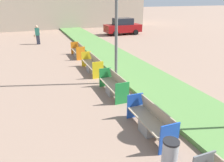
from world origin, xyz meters
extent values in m
cube|color=#568442|center=(3.20, 12.00, 0.09)|extent=(2.80, 120.00, 0.18)
cube|color=gray|center=(0.90, 7.69, 0.21)|extent=(0.52, 0.60, 0.42)
cube|color=tan|center=(0.90, 7.69, 0.44)|extent=(0.58, 2.08, 0.05)
cube|color=tan|center=(1.17, 7.69, 0.70)|extent=(0.14, 2.00, 0.48)
cube|color=blue|center=(0.90, 6.63, 0.47)|extent=(0.62, 0.04, 0.94)
cube|color=blue|center=(0.90, 8.76, 0.47)|extent=(0.62, 0.04, 0.94)
cube|color=gray|center=(0.90, 10.95, 0.21)|extent=(0.52, 0.60, 0.42)
cube|color=tan|center=(0.90, 10.95, 0.44)|extent=(0.58, 2.03, 0.05)
cube|color=tan|center=(1.17, 10.95, 0.70)|extent=(0.14, 1.95, 0.48)
cube|color=#238C3D|center=(0.90, 9.92, 0.47)|extent=(0.62, 0.04, 0.94)
cube|color=#238C3D|center=(0.90, 11.99, 0.47)|extent=(0.62, 0.04, 0.94)
cube|color=gray|center=(0.90, 14.39, 0.21)|extent=(0.52, 0.60, 0.42)
cube|color=tan|center=(0.90, 14.39, 0.44)|extent=(0.58, 2.40, 0.05)
cube|color=tan|center=(1.17, 14.39, 0.70)|extent=(0.14, 2.30, 0.48)
cube|color=yellow|center=(0.90, 13.17, 0.47)|extent=(0.62, 0.04, 0.94)
cube|color=yellow|center=(0.90, 15.61, 0.47)|extent=(0.62, 0.04, 0.94)
cube|color=gray|center=(0.90, 18.07, 0.21)|extent=(0.52, 0.60, 0.42)
cube|color=tan|center=(0.90, 18.07, 0.44)|extent=(0.58, 1.86, 0.05)
cube|color=tan|center=(1.17, 18.07, 0.70)|extent=(0.14, 1.78, 0.48)
cube|color=orange|center=(0.90, 17.12, 0.47)|extent=(0.62, 0.04, 0.94)
cube|color=orange|center=(0.90, 19.02, 0.47)|extent=(0.62, 0.04, 0.94)
cylinder|color=#9EA0A5|center=(0.47, 6.00, 0.45)|extent=(0.39, 0.39, 0.90)
cylinder|color=black|center=(0.47, 6.00, 0.93)|extent=(0.41, 0.41, 0.05)
cylinder|color=#56595B|center=(1.55, 12.19, 3.49)|extent=(0.14, 0.14, 6.98)
cube|color=#232633|center=(-1.52, 23.90, 0.41)|extent=(0.30, 0.22, 0.83)
cube|color=#236051|center=(-1.52, 23.90, 1.16)|extent=(0.38, 0.24, 0.67)
sphere|color=tan|center=(-1.52, 23.90, 1.61)|extent=(0.23, 0.23, 0.23)
cube|color=olive|center=(-1.80, 23.90, 0.79)|extent=(0.12, 0.20, 0.18)
cube|color=maroon|center=(8.13, 26.24, 0.72)|extent=(4.22, 1.80, 0.84)
cube|color=black|center=(8.13, 26.24, 1.50)|extent=(2.12, 1.57, 0.72)
cylinder|color=black|center=(9.39, 25.34, 0.30)|extent=(0.60, 0.20, 0.60)
cylinder|color=black|center=(9.39, 27.14, 0.30)|extent=(0.60, 0.20, 0.60)
cylinder|color=black|center=(6.87, 25.34, 0.30)|extent=(0.60, 0.20, 0.60)
cylinder|color=black|center=(6.87, 27.14, 0.30)|extent=(0.60, 0.20, 0.60)
camera|label=1|loc=(-2.44, 2.45, 4.19)|focal=35.00mm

